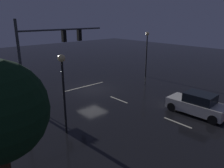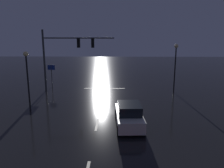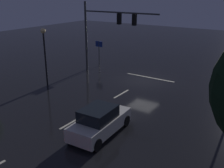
{
  "view_description": "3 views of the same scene",
  "coord_description": "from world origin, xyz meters",
  "views": [
    {
      "loc": [
        12.74,
        17.26,
        7.13
      ],
      "look_at": [
        -0.3,
        2.76,
        1.14
      ],
      "focal_mm": 35.07,
      "sensor_mm": 36.0,
      "label": 1
    },
    {
      "loc": [
        -1.39,
        25.55,
        6.59
      ],
      "look_at": [
        -1.03,
        5.07,
        1.97
      ],
      "focal_mm": 36.11,
      "sensor_mm": 36.0,
      "label": 2
    },
    {
      "loc": [
        -10.63,
        21.27,
        7.92
      ],
      "look_at": [
        0.19,
        5.08,
        1.13
      ],
      "focal_mm": 42.74,
      "sensor_mm": 36.0,
      "label": 3
    }
  ],
  "objects": [
    {
      "name": "traffic_signal_assembly",
      "position": [
        4.3,
        -0.07,
        4.75
      ],
      "size": [
        8.12,
        0.47,
        7.02
      ],
      "color": "#383A3D",
      "rests_on": "ground_plane"
    },
    {
      "name": "car_approaching",
      "position": [
        -2.35,
        10.15,
        0.8
      ],
      "size": [
        2.08,
        4.44,
        1.7
      ],
      "color": "silver",
      "rests_on": "ground_plane"
    },
    {
      "name": "route_sign",
      "position": [
        6.66,
        -2.01,
        2.03
      ],
      "size": [
        0.9,
        0.09,
        2.81
      ],
      "color": "#383A3D",
      "rests_on": "ground_plane"
    },
    {
      "name": "street_lamp_left_kerb",
      "position": [
        -8.01,
        0.43,
        3.78
      ],
      "size": [
        0.44,
        0.44,
        5.45
      ],
      "color": "black",
      "rests_on": "ground_plane"
    },
    {
      "name": "street_lamp_right_kerb",
      "position": [
        6.51,
        5.93,
        3.54
      ],
      "size": [
        0.44,
        0.44,
        5.06
      ],
      "color": "black",
      "rests_on": "ground_plane"
    },
    {
      "name": "stop_bar",
      "position": [
        0.0,
        -1.26,
        0.0
      ],
      "size": [
        5.0,
        0.16,
        0.01
      ],
      "primitive_type": "cube",
      "color": "beige",
      "rests_on": "ground_plane"
    },
    {
      "name": "ground_plane",
      "position": [
        0.0,
        0.0,
        0.0
      ],
      "size": [
        80.0,
        80.0,
        0.0
      ],
      "primitive_type": "plane",
      "color": "black"
    },
    {
      "name": "lane_dash_mid",
      "position": [
        0.0,
        10.0,
        0.0
      ],
      "size": [
        0.16,
        2.2,
        0.01
      ],
      "primitive_type": "cube",
      "rotation": [
        0.0,
        0.0,
        1.57
      ],
      "color": "beige",
      "rests_on": "ground_plane"
    },
    {
      "name": "lane_dash_far",
      "position": [
        0.0,
        4.0,
        0.0
      ],
      "size": [
        0.16,
        2.2,
        0.01
      ],
      "primitive_type": "cube",
      "rotation": [
        0.0,
        0.0,
        1.57
      ],
      "color": "beige",
      "rests_on": "ground_plane"
    }
  ]
}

